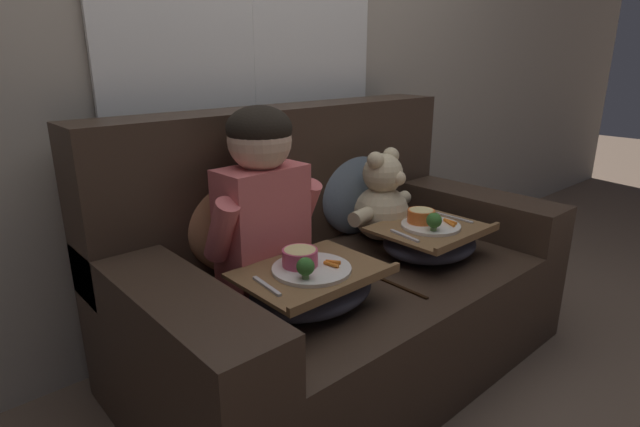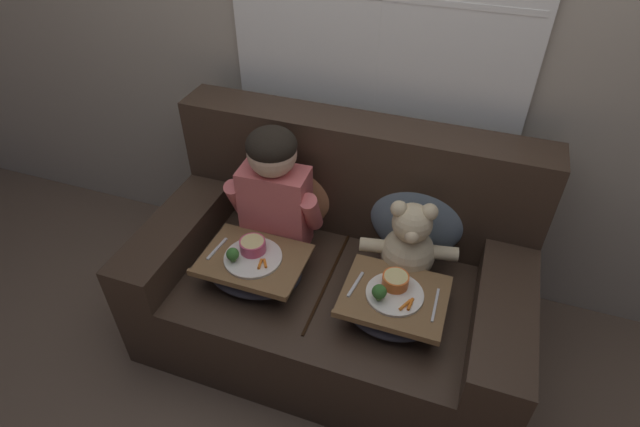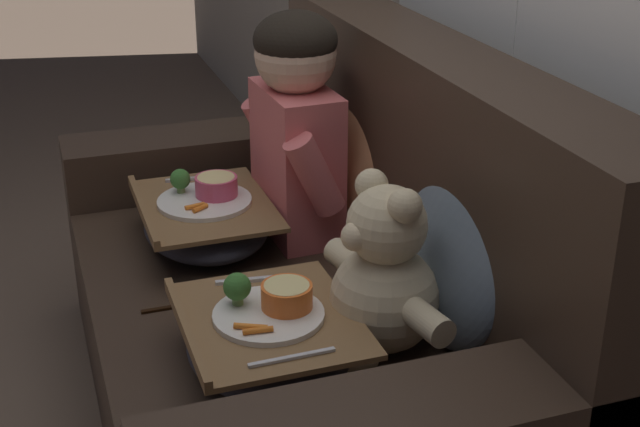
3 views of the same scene
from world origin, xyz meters
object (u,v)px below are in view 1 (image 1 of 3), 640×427
object	(u,v)px
couch	(333,277)
lap_tray_child	(311,286)
throw_pillow_behind_child	(236,213)
child_figure	(262,189)
throw_pillow_behind_teddy	(353,185)
teddy_bear	(383,202)
lap_tray_teddy	(430,240)

from	to	relation	value
couch	lap_tray_child	size ratio (longest dim) A/B	3.78
throw_pillow_behind_child	lap_tray_child	xyz separation A→B (m)	(-0.00, -0.42, -0.14)
throw_pillow_behind_child	lap_tray_child	distance (m)	0.44
couch	child_figure	size ratio (longest dim) A/B	2.75
couch	throw_pillow_behind_child	bearing A→B (deg)	147.07
couch	throw_pillow_behind_teddy	xyz separation A→B (m)	(0.30, 0.20, 0.28)
teddy_bear	child_figure	bearing A→B (deg)	179.61
child_figure	teddy_bear	xyz separation A→B (m)	(0.61, -0.00, -0.17)
child_figure	lap_tray_child	world-z (taller)	child_figure
throw_pillow_behind_child	teddy_bear	xyz separation A→B (m)	(0.61, -0.17, -0.04)
throw_pillow_behind_child	teddy_bear	distance (m)	0.64
couch	child_figure	xyz separation A→B (m)	(-0.30, 0.03, 0.41)
throw_pillow_behind_teddy	teddy_bear	bearing A→B (deg)	-89.68
couch	teddy_bear	distance (m)	0.39
couch	throw_pillow_behind_child	distance (m)	0.46
child_figure	lap_tray_teddy	distance (m)	0.71
teddy_bear	lap_tray_teddy	bearing A→B (deg)	-90.44
lap_tray_teddy	throw_pillow_behind_child	bearing A→B (deg)	145.35
throw_pillow_behind_child	teddy_bear	world-z (taller)	throw_pillow_behind_child
throw_pillow_behind_child	lap_tray_teddy	xyz separation A→B (m)	(0.61, -0.42, -0.14)
throw_pillow_behind_child	teddy_bear	bearing A→B (deg)	-15.81
couch	child_figure	world-z (taller)	child_figure
child_figure	lap_tray_child	size ratio (longest dim) A/B	1.38
throw_pillow_behind_teddy	couch	bearing A→B (deg)	-147.07
child_figure	lap_tray_teddy	xyz separation A→B (m)	(0.61, -0.25, -0.26)
throw_pillow_behind_child	throw_pillow_behind_teddy	distance (m)	0.61
child_figure	lap_tray_child	xyz separation A→B (m)	(-0.00, -0.25, -0.26)
throw_pillow_behind_teddy	child_figure	bearing A→B (deg)	-164.53
child_figure	lap_tray_teddy	world-z (taller)	child_figure
throw_pillow_behind_child	lap_tray_teddy	distance (m)	0.75
lap_tray_child	child_figure	bearing A→B (deg)	89.69
couch	throw_pillow_behind_child	world-z (taller)	couch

